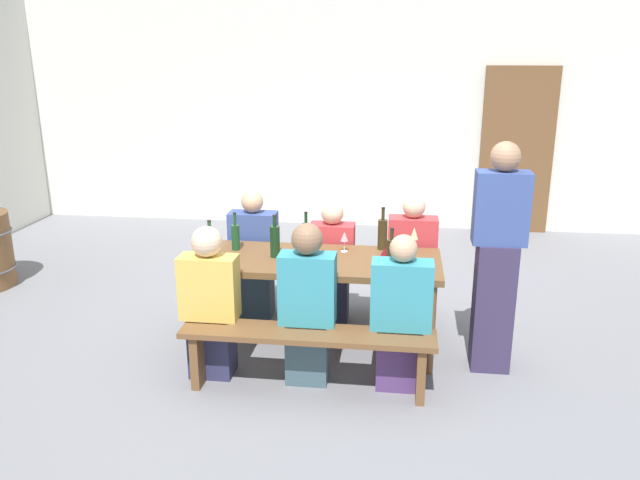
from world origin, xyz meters
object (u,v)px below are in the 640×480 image
bench_near (307,345)px  wine_glass_3 (414,234)px  tasting_table (320,269)px  wine_glass_0 (385,253)px  wine_bottle_1 (235,236)px  seated_guest_far_0 (254,259)px  wine_bottle_4 (210,247)px  wine_bottle_5 (275,241)px  wine_glass_1 (301,251)px  bench_far (330,277)px  wine_bottle_0 (391,254)px  seated_guest_far_1 (332,266)px  seated_guest_near_1 (308,307)px  seated_guest_far_2 (411,266)px  wine_bottle_3 (306,237)px  wine_bottle_2 (383,234)px  seated_guest_near_2 (401,317)px  standing_host (497,262)px  wine_glass_2 (344,237)px  seated_guest_near_0 (210,306)px  wooden_door (516,151)px

bench_near → wine_glass_3: wine_glass_3 is taller
tasting_table → wine_glass_0: (0.50, -0.12, 0.19)m
bench_near → wine_bottle_1: size_ratio=5.69×
tasting_table → seated_guest_far_0: 0.85m
bench_near → seated_guest_far_0: (-0.65, 1.21, 0.19)m
wine_bottle_1 → seated_guest_far_0: (0.05, 0.39, -0.32)m
bench_near → wine_glass_3: (0.72, 0.98, 0.54)m
wine_bottle_4 → wine_glass_0: bearing=3.9°
wine_bottle_5 → wine_glass_1: size_ratio=1.91×
bench_far → wine_bottle_4: bearing=-132.2°
tasting_table → bench_far: (0.00, 0.68, -0.31)m
bench_far → seated_guest_far_0: bearing=-167.0°
wine_bottle_0 → seated_guest_far_1: seated_guest_far_1 is taller
seated_guest_near_1 → seated_guest_far_2: (0.74, 1.06, -0.02)m
wine_bottle_3 → seated_guest_near_1: seated_guest_near_1 is taller
bench_far → seated_guest_near_1: (-0.02, -1.21, 0.22)m
bench_near → wine_glass_0: wine_glass_0 is taller
wine_bottle_5 → seated_guest_near_1: bearing=-57.9°
wine_bottle_4 → seated_guest_far_0: (0.16, 0.74, -0.34)m
tasting_table → seated_guest_near_1: size_ratio=1.58×
wine_bottle_2 → wine_glass_1: bearing=-138.0°
seated_guest_near_2 → seated_guest_far_2: 1.07m
wine_bottle_3 → seated_guest_far_0: bearing=144.2°
wine_bottle_2 → standing_host: bearing=-29.2°
wine_bottle_4 → seated_guest_far_2: 1.72m
seated_guest_far_1 → seated_guest_far_2: bearing=90.0°
bench_far → wine_glass_2: 0.73m
tasting_table → seated_guest_far_2: bearing=36.6°
seated_guest_far_2 → seated_guest_near_2: bearing=-4.4°
wine_bottle_1 → standing_host: size_ratio=0.18×
seated_guest_far_0 → standing_host: (1.96, -0.70, 0.29)m
wine_bottle_2 → wine_glass_2: bearing=-160.3°
seated_guest_far_0 → seated_guest_near_2: bearing=50.4°
wine_bottle_1 → wine_bottle_3: (0.57, 0.02, 0.01)m
wine_bottle_3 → wine_bottle_4: wine_bottle_4 is taller
wine_bottle_2 → bench_near: bearing=-115.5°
tasting_table → wine_glass_3: 0.81m
wine_bottle_3 → seated_guest_far_2: size_ratio=0.29×
wine_bottle_0 → seated_guest_far_1: 0.96m
bench_near → wine_bottle_2: size_ratio=5.06×
wine_glass_3 → bench_far: bearing=152.2°
wine_glass_1 → seated_guest_near_2: size_ratio=0.16×
wine_bottle_2 → wine_glass_1: size_ratio=1.98×
bench_far → seated_guest_near_1: size_ratio=1.50×
wine_bottle_2 → seated_guest_near_1: size_ratio=0.30×
bench_far → seated_guest_near_0: size_ratio=1.56×
wine_glass_1 → standing_host: bearing=2.4°
wine_bottle_0 → wine_glass_2: size_ratio=1.94×
seated_guest_far_0 → seated_guest_far_2: seated_guest_far_2 is taller
wooden_door → seated_guest_near_2: wooden_door is taller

